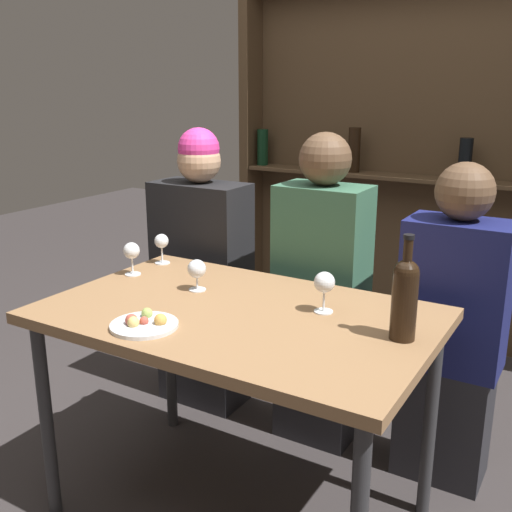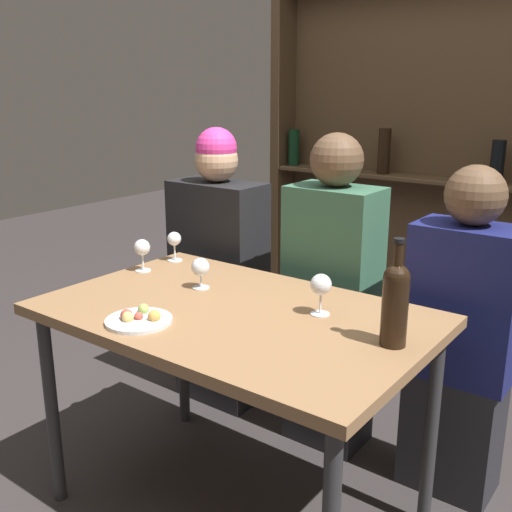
# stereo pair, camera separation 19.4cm
# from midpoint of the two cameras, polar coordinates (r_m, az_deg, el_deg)

# --- Properties ---
(ground_plane) EXTENTS (10.00, 10.00, 0.00)m
(ground_plane) POSITION_cam_midpoint_polar(r_m,az_deg,el_deg) (2.27, 0.75, -23.12)
(ground_plane) COLOR #332D2D
(dining_table) EXTENTS (1.22, 0.77, 0.75)m
(dining_table) POSITION_cam_midpoint_polar(r_m,az_deg,el_deg) (1.92, 0.82, -7.15)
(dining_table) COLOR olive
(dining_table) RESTS_ON ground_plane
(wine_rack_wall) EXTENTS (2.03, 0.21, 2.24)m
(wine_rack_wall) POSITION_cam_midpoint_polar(r_m,az_deg,el_deg) (3.38, 19.07, 9.80)
(wine_rack_wall) COLOR #4C3823
(wine_rack_wall) RESTS_ON ground_plane
(wine_bottle) EXTENTS (0.07, 0.07, 0.30)m
(wine_bottle) POSITION_cam_midpoint_polar(r_m,az_deg,el_deg) (1.67, 16.41, -4.12)
(wine_bottle) COLOR black
(wine_bottle) RESTS_ON dining_table
(wine_glass_0) EXTENTS (0.07, 0.07, 0.13)m
(wine_glass_0) POSITION_cam_midpoint_polar(r_m,az_deg,el_deg) (1.85, 9.21, -2.89)
(wine_glass_0) COLOR silver
(wine_glass_0) RESTS_ON dining_table
(wine_glass_1) EXTENTS (0.06, 0.06, 0.12)m
(wine_glass_1) POSITION_cam_midpoint_polar(r_m,az_deg,el_deg) (2.28, -8.43, 0.65)
(wine_glass_1) COLOR silver
(wine_glass_1) RESTS_ON dining_table
(wine_glass_2) EXTENTS (0.06, 0.06, 0.11)m
(wine_glass_2) POSITION_cam_midpoint_polar(r_m,az_deg,el_deg) (2.07, -2.65, -1.20)
(wine_glass_2) COLOR silver
(wine_glass_2) RESTS_ON dining_table
(wine_glass_3) EXTENTS (0.06, 0.06, 0.12)m
(wine_glass_3) POSITION_cam_midpoint_polar(r_m,az_deg,el_deg) (2.40, -5.52, 1.45)
(wine_glass_3) COLOR silver
(wine_glass_3) RESTS_ON dining_table
(food_plate_0) EXTENTS (0.20, 0.20, 0.04)m
(food_plate_0) POSITION_cam_midpoint_polar(r_m,az_deg,el_deg) (1.81, -8.12, -6.01)
(food_plate_0) COLOR silver
(food_plate_0) RESTS_ON dining_table
(seated_person_left) EXTENTS (0.42, 0.22, 1.26)m
(seated_person_left) POSITION_cam_midpoint_polar(r_m,az_deg,el_deg) (2.71, -1.54, -1.97)
(seated_person_left) COLOR #26262B
(seated_person_left) RESTS_ON ground_plane
(seated_person_center) EXTENTS (0.35, 0.22, 1.27)m
(seated_person_center) POSITION_cam_midpoint_polar(r_m,az_deg,el_deg) (2.40, 9.51, -4.41)
(seated_person_center) COLOR #26262B
(seated_person_center) RESTS_ON ground_plane
(seated_person_right) EXTENTS (0.36, 0.22, 1.19)m
(seated_person_right) POSITION_cam_midpoint_polar(r_m,az_deg,el_deg) (2.25, 21.28, -7.90)
(seated_person_right) COLOR #26262B
(seated_person_right) RESTS_ON ground_plane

